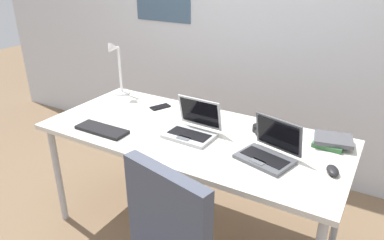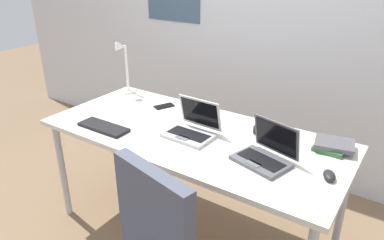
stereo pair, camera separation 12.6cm
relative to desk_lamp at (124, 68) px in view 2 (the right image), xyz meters
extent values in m
plane|color=#7A6047|center=(0.80, -0.28, -0.94)|extent=(12.00, 12.00, 0.00)
cube|color=silver|center=(0.80, 0.82, 0.36)|extent=(6.00, 0.12, 2.60)
cube|color=silver|center=(0.80, -0.28, -0.21)|extent=(1.80, 0.80, 0.03)
cylinder|color=#B2B5BA|center=(-0.04, -0.62, -0.58)|extent=(0.04, 0.04, 0.71)
cylinder|color=#B2B5BA|center=(-0.04, 0.06, -0.58)|extent=(0.04, 0.04, 0.71)
cylinder|color=#B2B5BA|center=(1.64, 0.06, -0.58)|extent=(0.04, 0.04, 0.71)
cylinder|color=white|center=(0.00, 0.03, -0.19)|extent=(0.12, 0.12, 0.02)
cylinder|color=white|center=(0.00, 0.03, -0.01)|extent=(0.02, 0.02, 0.34)
cylinder|color=white|center=(0.00, -0.01, 0.16)|extent=(0.01, 0.08, 0.01)
cone|color=white|center=(0.00, -0.05, 0.16)|extent=(0.07, 0.09, 0.09)
cube|color=#515459|center=(1.28, -0.37, -0.19)|extent=(0.31, 0.25, 0.02)
cube|color=black|center=(1.28, -0.37, -0.18)|extent=(0.26, 0.16, 0.00)
cube|color=#595B60|center=(1.27, -0.43, -0.18)|extent=(0.08, 0.06, 0.00)
cube|color=#515459|center=(1.31, -0.27, -0.09)|extent=(0.27, 0.11, 0.18)
cube|color=black|center=(1.31, -0.27, -0.08)|extent=(0.24, 0.09, 0.15)
cube|color=#B7BABC|center=(0.82, -0.34, -0.19)|extent=(0.28, 0.20, 0.02)
cube|color=black|center=(0.82, -0.34, -0.18)|extent=(0.25, 0.11, 0.00)
cube|color=#595B60|center=(0.82, -0.40, -0.18)|extent=(0.08, 0.04, 0.00)
cube|color=#B7BABC|center=(0.82, -0.22, -0.08)|extent=(0.28, 0.06, 0.19)
cube|color=black|center=(0.82, -0.23, -0.08)|extent=(0.25, 0.05, 0.16)
cube|color=black|center=(0.33, -0.53, -0.19)|extent=(0.33, 0.12, 0.02)
ellipsoid|color=black|center=(1.61, -0.32, -0.18)|extent=(0.09, 0.11, 0.03)
cube|color=black|center=(0.42, -0.05, -0.19)|extent=(0.12, 0.15, 0.01)
torus|color=black|center=(1.21, -0.07, -0.18)|extent=(0.18, 0.18, 0.03)
cylinder|color=black|center=(1.13, -0.07, -0.18)|extent=(0.06, 0.06, 0.04)
cylinder|color=black|center=(1.28, -0.07, -0.18)|extent=(0.06, 0.06, 0.04)
cube|color=#336638|center=(1.53, -0.04, -0.18)|extent=(0.16, 0.14, 0.03)
cube|color=#4C4C51|center=(1.55, -0.03, -0.16)|extent=(0.23, 0.20, 0.02)
cube|color=#474C5B|center=(1.11, -1.01, -0.21)|extent=(0.42, 0.15, 0.48)
camera|label=1|loc=(1.77, -1.93, 0.75)|focal=33.72mm
camera|label=2|loc=(1.87, -1.86, 0.75)|focal=33.72mm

